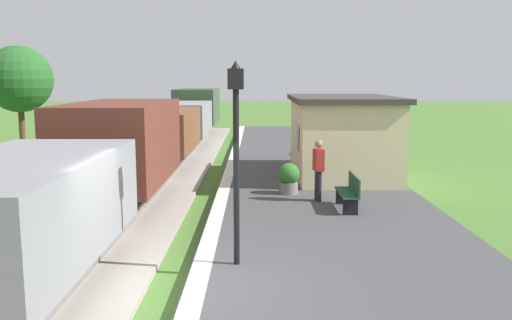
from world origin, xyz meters
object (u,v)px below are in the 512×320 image
object	(u,v)px
station_hut	(341,135)
person_waiting	(318,168)
freight_train	(163,131)
potted_planter	(288,178)
lamp_post_near	(236,126)
bench_near_hut	(349,192)
tree_field_left	(19,79)
bench_down_platform	(311,145)

from	to	relation	value
station_hut	person_waiting	world-z (taller)	station_hut
station_hut	freight_train	bearing A→B (deg)	155.60
potted_planter	lamp_post_near	world-z (taller)	lamp_post_near
bench_near_hut	station_hut	bearing A→B (deg)	83.65
person_waiting	tree_field_left	xyz separation A→B (m)	(-12.98, 11.06, 2.41)
bench_near_hut	person_waiting	bearing A→B (deg)	125.50
station_hut	potted_planter	distance (m)	3.90
freight_train	bench_near_hut	xyz separation A→B (m)	(6.23, -8.23, -0.80)
lamp_post_near	tree_field_left	size ratio (longest dim) A/B	0.71
tree_field_left	potted_planter	bearing A→B (deg)	-39.54
bench_near_hut	potted_planter	size ratio (longest dim) A/B	1.64
bench_down_platform	freight_train	bearing A→B (deg)	-165.07
station_hut	potted_planter	xyz separation A→B (m)	(-2.04, -3.18, -0.93)
potted_planter	bench_down_platform	bearing A→B (deg)	79.48
bench_down_platform	potted_planter	world-z (taller)	potted_planter
station_hut	potted_planter	bearing A→B (deg)	-122.71
freight_train	person_waiting	size ratio (longest dim) A/B	19.06
station_hut	potted_planter	size ratio (longest dim) A/B	6.33
potted_planter	person_waiting	bearing A→B (deg)	-51.69
bench_down_platform	potted_planter	xyz separation A→B (m)	(-1.47, -7.93, 0.00)
bench_near_hut	freight_train	bearing A→B (deg)	127.12
station_hut	bench_down_platform	distance (m)	4.87
freight_train	bench_down_platform	distance (m)	6.49
bench_down_platform	lamp_post_near	world-z (taller)	lamp_post_near
person_waiting	potted_planter	size ratio (longest dim) A/B	1.87
bench_down_platform	tree_field_left	world-z (taller)	tree_field_left
lamp_post_near	freight_train	bearing A→B (deg)	105.46
tree_field_left	bench_down_platform	bearing A→B (deg)	-8.95
potted_planter	tree_field_left	world-z (taller)	tree_field_left
potted_planter	tree_field_left	bearing A→B (deg)	140.46
bench_near_hut	potted_planter	xyz separation A→B (m)	(-1.47, 1.96, 0.00)
bench_near_hut	potted_planter	distance (m)	2.45
freight_train	potted_planter	world-z (taller)	freight_train
freight_train	bench_down_platform	bearing A→B (deg)	14.93
freight_train	potted_planter	distance (m)	7.91
bench_near_hut	bench_down_platform	xyz separation A→B (m)	(0.00, 9.89, 0.00)
lamp_post_near	tree_field_left	bearing A→B (deg)	123.87
station_hut	tree_field_left	size ratio (longest dim) A/B	1.12
potted_planter	tree_field_left	distance (m)	16.10
station_hut	bench_near_hut	bearing A→B (deg)	-96.35
freight_train	station_hut	world-z (taller)	station_hut
person_waiting	tree_field_left	size ratio (longest dim) A/B	0.33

